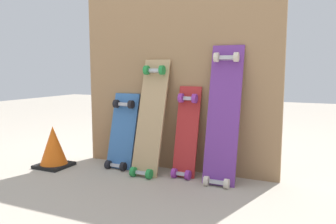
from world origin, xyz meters
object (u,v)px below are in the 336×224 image
(skateboard_blue, at_px, (122,135))
(skateboard_red, at_px, (186,136))
(skateboard_natural, at_px, (150,121))
(traffic_cone, at_px, (53,147))
(skateboard_purple, at_px, (223,119))

(skateboard_blue, xyz_separation_m, skateboard_red, (0.52, 0.01, 0.03))
(skateboard_blue, relative_size, skateboard_red, 0.91)
(skateboard_blue, distance_m, skateboard_natural, 0.30)
(traffic_cone, bearing_deg, skateboard_red, 13.20)
(skateboard_red, xyz_separation_m, traffic_cone, (-0.99, -0.23, -0.13))
(skateboard_purple, relative_size, traffic_cone, 3.07)
(skateboard_blue, height_order, skateboard_natural, skateboard_natural)
(skateboard_natural, distance_m, skateboard_purple, 0.53)
(skateboard_purple, bearing_deg, skateboard_blue, 178.60)
(skateboard_red, bearing_deg, skateboard_blue, -179.31)
(skateboard_natural, distance_m, traffic_cone, 0.79)
(skateboard_blue, height_order, skateboard_purple, skateboard_purple)
(skateboard_natural, xyz_separation_m, skateboard_red, (0.26, 0.05, -0.10))
(skateboard_blue, xyz_separation_m, traffic_cone, (-0.47, -0.23, -0.09))
(skateboard_blue, bearing_deg, skateboard_natural, -8.75)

